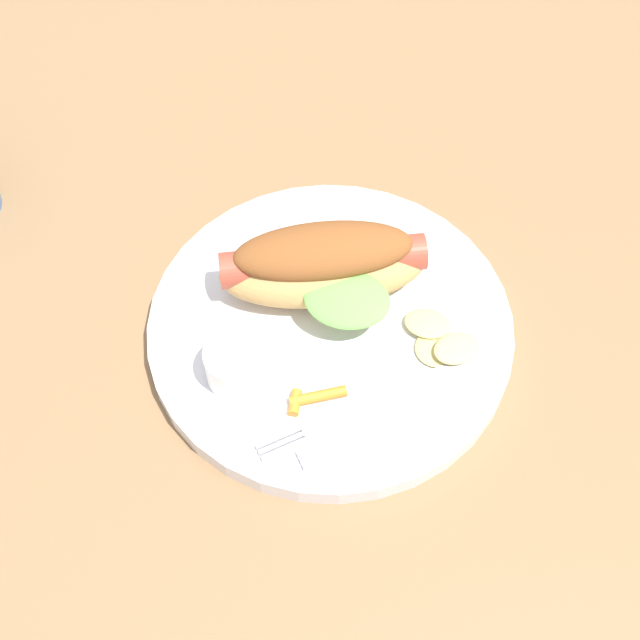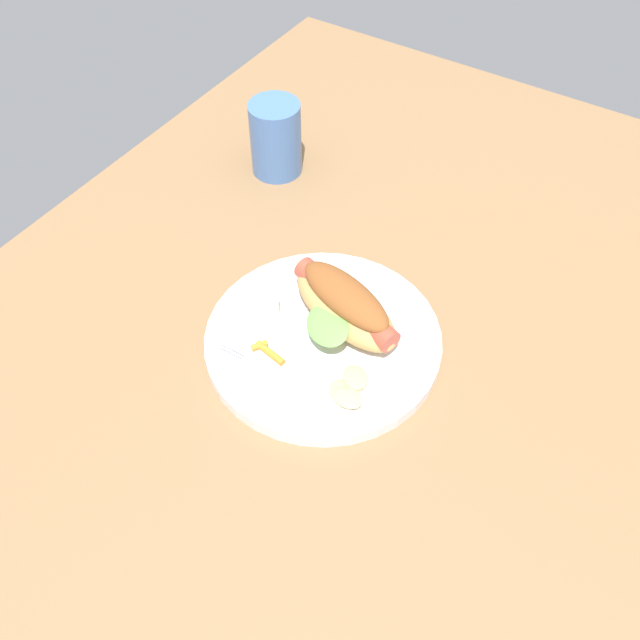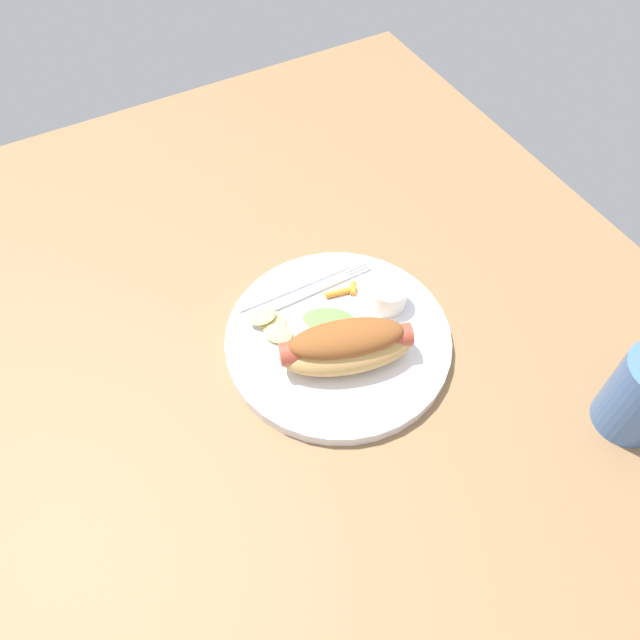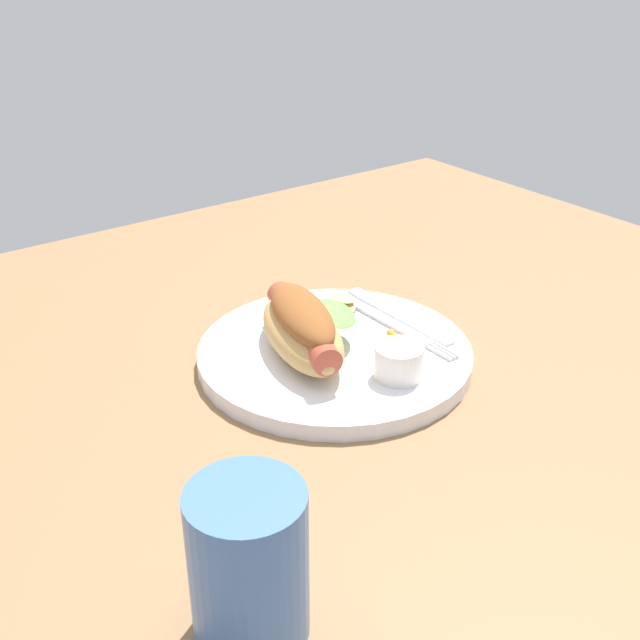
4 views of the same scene
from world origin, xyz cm
name	(u,v)px [view 2 (image 2 of 4)]	position (x,y,z in cm)	size (l,w,h in cm)	color
ground_plane	(352,339)	(0.00, 0.00, -0.90)	(120.00, 90.00, 1.80)	olive
plate	(323,341)	(3.18, -1.98, 0.80)	(26.36, 26.36, 1.60)	white
hot_dog	(343,307)	(0.48, -1.11, 4.44)	(12.13, 16.20, 5.69)	tan
sauce_ramekin	(259,307)	(4.53, -9.58, 3.12)	(4.42, 4.42, 3.04)	white
fork	(285,380)	(10.52, -2.14, 1.80)	(1.46, 16.29, 0.40)	silver
knife	(285,398)	(12.30, -0.85, 1.78)	(15.10, 1.40, 0.36)	silver
chips_pile	(349,389)	(8.06, 4.23, 2.15)	(6.21, 4.50, 1.22)	#D7C577
carrot_garnish	(267,351)	(8.43, -5.85, 1.99)	(1.96, 4.40, 0.79)	orange
drinking_cup	(276,138)	(-20.25, -24.36, 5.17)	(7.01, 7.01, 10.34)	#4770B2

